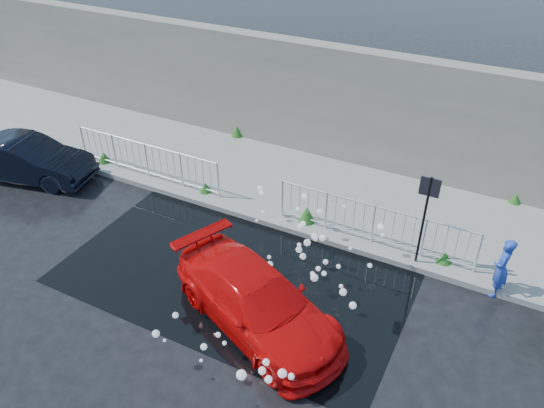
{
  "coord_description": "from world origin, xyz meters",
  "views": [
    {
      "loc": [
        5.64,
        -7.18,
        8.38
      ],
      "look_at": [
        0.59,
        2.58,
        1.0
      ],
      "focal_mm": 35.0,
      "sensor_mm": 36.0,
      "label": 1
    }
  ],
  "objects": [
    {
      "name": "red_car",
      "position": [
        1.71,
        -0.26,
        0.63
      ],
      "size": [
        4.67,
        3.34,
        1.26
      ],
      "primitive_type": "imported",
      "rotation": [
        0.0,
        0.0,
        1.16
      ],
      "color": "red",
      "rests_on": "ground"
    },
    {
      "name": "ground",
      "position": [
        0.0,
        0.0,
        0.0
      ],
      "size": [
        90.0,
        90.0,
        0.0
      ],
      "primitive_type": "plane",
      "color": "black",
      "rests_on": "ground"
    },
    {
      "name": "sign_post",
      "position": [
        4.2,
        3.1,
        1.72
      ],
      "size": [
        0.45,
        0.06,
        2.5
      ],
      "color": "black",
      "rests_on": "ground"
    },
    {
      "name": "pavement",
      "position": [
        0.0,
        5.0,
        0.07
      ],
      "size": [
        30.0,
        4.0,
        0.15
      ],
      "primitive_type": "cube",
      "color": "gray",
      "rests_on": "ground"
    },
    {
      "name": "weeds",
      "position": [
        -0.34,
        4.46,
        0.33
      ],
      "size": [
        12.17,
        3.93,
        0.46
      ],
      "color": "#15521A",
      "rests_on": "pavement"
    },
    {
      "name": "dark_car",
      "position": [
        -7.26,
        1.81,
        0.65
      ],
      "size": [
        4.14,
        2.2,
        1.3
      ],
      "primitive_type": "imported",
      "rotation": [
        0.0,
        0.0,
        1.79
      ],
      "color": "black",
      "rests_on": "ground"
    },
    {
      "name": "person",
      "position": [
        6.04,
        3.0,
        0.74
      ],
      "size": [
        0.37,
        0.55,
        1.49
      ],
      "primitive_type": "imported",
      "rotation": [
        0.0,
        0.0,
        -1.6
      ],
      "color": "#2341B3",
      "rests_on": "ground"
    },
    {
      "name": "puddle",
      "position": [
        0.5,
        1.0,
        0.01
      ],
      "size": [
        8.0,
        5.0,
        0.01
      ],
      "primitive_type": "cube",
      "color": "black",
      "rests_on": "ground"
    },
    {
      "name": "water_spray",
      "position": [
        2.13,
        0.74,
        0.72
      ],
      "size": [
        3.63,
        5.65,
        1.0
      ],
      "color": "white",
      "rests_on": "ground"
    },
    {
      "name": "retaining_wall",
      "position": [
        0.0,
        7.2,
        1.9
      ],
      "size": [
        30.0,
        0.6,
        3.5
      ],
      "primitive_type": "cube",
      "color": "#6C665B",
      "rests_on": "pavement"
    },
    {
      "name": "railing_right",
      "position": [
        3.0,
        3.35,
        0.74
      ],
      "size": [
        5.05,
        0.05,
        1.1
      ],
      "color": "silver",
      "rests_on": "pavement"
    },
    {
      "name": "curb",
      "position": [
        0.0,
        3.0,
        0.08
      ],
      "size": [
        30.0,
        0.25,
        0.16
      ],
      "primitive_type": "cube",
      "color": "gray",
      "rests_on": "ground"
    },
    {
      "name": "railing_left",
      "position": [
        -4.0,
        3.35,
        0.74
      ],
      "size": [
        5.05,
        0.05,
        1.1
      ],
      "color": "silver",
      "rests_on": "pavement"
    }
  ]
}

